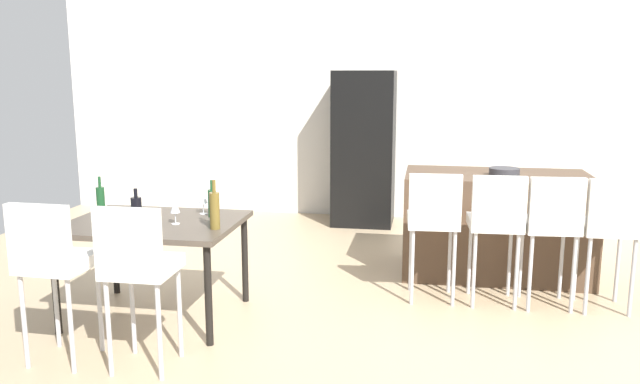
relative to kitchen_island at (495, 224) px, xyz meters
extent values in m
plane|color=tan|center=(-0.40, -0.97, -0.46)|extent=(10.00, 10.00, 0.00)
cube|color=silver|center=(-0.40, 2.20, 0.99)|extent=(10.00, 0.12, 2.90)
cube|color=#4C3828|center=(0.00, 0.00, 0.00)|extent=(1.63, 0.89, 0.92)
cube|color=silver|center=(-0.57, -0.77, 0.19)|extent=(0.42, 0.42, 0.08)
cube|color=silver|center=(-0.56, -0.94, 0.41)|extent=(0.40, 0.08, 0.36)
cylinder|color=#B2B2B7|center=(-0.74, -0.62, -0.16)|extent=(0.03, 0.03, 0.61)
cylinder|color=#B2B2B7|center=(-0.42, -0.60, -0.16)|extent=(0.03, 0.03, 0.61)
cylinder|color=#B2B2B7|center=(-0.72, -0.94, -0.16)|extent=(0.03, 0.03, 0.61)
cylinder|color=#B2B2B7|center=(-0.40, -0.92, -0.16)|extent=(0.03, 0.03, 0.61)
cube|color=silver|center=(-0.09, -0.77, 0.19)|extent=(0.42, 0.42, 0.08)
cube|color=silver|center=(-0.08, -0.94, 0.41)|extent=(0.40, 0.08, 0.36)
cylinder|color=#B2B2B7|center=(-0.26, -0.61, -0.16)|extent=(0.03, 0.03, 0.61)
cylinder|color=#B2B2B7|center=(0.06, -0.60, -0.16)|extent=(0.03, 0.03, 0.61)
cylinder|color=#B2B2B7|center=(-0.24, -0.93, -0.16)|extent=(0.03, 0.03, 0.61)
cylinder|color=#B2B2B7|center=(0.08, -0.92, -0.16)|extent=(0.03, 0.03, 0.61)
cube|color=silver|center=(0.32, -0.77, 0.19)|extent=(0.43, 0.43, 0.08)
cube|color=silver|center=(0.33, -0.94, 0.41)|extent=(0.40, 0.09, 0.36)
cylinder|color=#B2B2B7|center=(0.15, -0.62, -0.16)|extent=(0.03, 0.03, 0.61)
cylinder|color=#B2B2B7|center=(0.47, -0.59, -0.16)|extent=(0.03, 0.03, 0.61)
cylinder|color=#B2B2B7|center=(0.17, -0.94, -0.16)|extent=(0.03, 0.03, 0.61)
cylinder|color=#B2B2B7|center=(0.49, -0.91, -0.16)|extent=(0.03, 0.03, 0.61)
cube|color=silver|center=(0.74, -0.77, 0.19)|extent=(0.42, 0.42, 0.08)
cube|color=silver|center=(0.75, -0.94, 0.41)|extent=(0.40, 0.08, 0.36)
cylinder|color=#B2B2B7|center=(0.58, -0.61, -0.16)|extent=(0.03, 0.03, 0.61)
cylinder|color=#B2B2B7|center=(0.90, -0.60, -0.16)|extent=(0.03, 0.03, 0.61)
cylinder|color=#B2B2B7|center=(0.59, -0.93, -0.16)|extent=(0.03, 0.03, 0.61)
cylinder|color=#B2B2B7|center=(0.91, -0.92, -0.16)|extent=(0.03, 0.03, 0.61)
cube|color=#4C4238|center=(-2.59, -1.52, 0.26)|extent=(1.24, 0.96, 0.04)
cylinder|color=black|center=(-3.15, -1.10, -0.11)|extent=(0.05, 0.05, 0.70)
cylinder|color=black|center=(-2.03, -1.10, -0.11)|extent=(0.05, 0.05, 0.70)
cylinder|color=black|center=(-3.15, -1.94, -0.11)|extent=(0.05, 0.05, 0.70)
cylinder|color=black|center=(-2.03, -1.94, -0.11)|extent=(0.05, 0.05, 0.70)
cube|color=silver|center=(-2.87, -2.30, 0.19)|extent=(0.41, 0.41, 0.08)
cube|color=silver|center=(-2.88, -2.47, 0.41)|extent=(0.40, 0.07, 0.36)
cylinder|color=#B2B2B7|center=(-3.03, -2.13, -0.16)|extent=(0.03, 0.03, 0.61)
cylinder|color=#B2B2B7|center=(-2.71, -2.15, -0.16)|extent=(0.03, 0.03, 0.61)
cylinder|color=#B2B2B7|center=(-3.04, -2.45, -0.16)|extent=(0.03, 0.03, 0.61)
cylinder|color=#B2B2B7|center=(-2.72, -2.47, -0.16)|extent=(0.03, 0.03, 0.61)
cube|color=silver|center=(-2.31, -2.30, 0.19)|extent=(0.41, 0.41, 0.08)
cube|color=silver|center=(-2.31, -2.47, 0.41)|extent=(0.40, 0.07, 0.36)
cylinder|color=#B2B2B7|center=(-2.48, -2.14, -0.16)|extent=(0.03, 0.03, 0.61)
cylinder|color=#B2B2B7|center=(-2.16, -2.14, -0.16)|extent=(0.03, 0.03, 0.61)
cylinder|color=#B2B2B7|center=(-2.47, -2.46, -0.16)|extent=(0.03, 0.03, 0.61)
cylinder|color=#B2B2B7|center=(-2.15, -2.46, -0.16)|extent=(0.03, 0.03, 0.61)
cylinder|color=brown|center=(-2.07, -1.67, 0.41)|extent=(0.07, 0.07, 0.26)
cylinder|color=brown|center=(-2.07, -1.67, 0.58)|extent=(0.02, 0.02, 0.09)
cylinder|color=#194723|center=(-2.21, -1.32, 0.38)|extent=(0.06, 0.06, 0.21)
cylinder|color=#194723|center=(-2.21, -1.32, 0.53)|extent=(0.02, 0.02, 0.07)
cylinder|color=black|center=(-2.64, -1.69, 0.38)|extent=(0.08, 0.08, 0.21)
cylinder|color=black|center=(-2.64, -1.69, 0.52)|extent=(0.03, 0.03, 0.06)
cylinder|color=#194723|center=(-3.05, -1.43, 0.39)|extent=(0.06, 0.06, 0.22)
cylinder|color=#194723|center=(-3.05, -1.43, 0.54)|extent=(0.02, 0.02, 0.08)
cylinder|color=silver|center=(-2.40, -1.58, 0.28)|extent=(0.06, 0.06, 0.00)
cylinder|color=silver|center=(-2.40, -1.58, 0.32)|extent=(0.01, 0.01, 0.08)
cone|color=silver|center=(-2.40, -1.58, 0.41)|extent=(0.07, 0.07, 0.09)
cylinder|color=silver|center=(-2.32, -1.23, 0.28)|extent=(0.06, 0.06, 0.00)
cylinder|color=silver|center=(-2.32, -1.23, 0.32)|extent=(0.01, 0.01, 0.08)
cone|color=silver|center=(-2.32, -1.23, 0.41)|extent=(0.07, 0.07, 0.09)
cube|color=black|center=(-1.39, 1.76, 0.46)|extent=(0.72, 0.68, 1.84)
cylinder|color=#333338|center=(0.04, -0.09, 0.50)|extent=(0.26, 0.26, 0.07)
camera|label=1|loc=(-0.62, -5.70, 1.34)|focal=35.03mm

